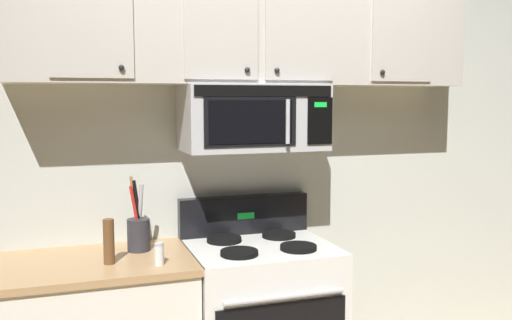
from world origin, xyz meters
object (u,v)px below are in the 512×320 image
Objects in this scene: pepper_mill at (109,242)px; salt_shaker at (159,254)px; utensil_crock_charcoal at (138,231)px; over_range_microwave at (253,117)px.

salt_shaker is at bearing -22.38° from pepper_mill.
salt_shaker is (0.06, -0.28, -0.05)m from utensil_crock_charcoal.
pepper_mill is (-0.16, -0.19, 0.00)m from utensil_crock_charcoal.
utensil_crock_charcoal is (-0.62, -0.01, -0.57)m from over_range_microwave.
utensil_crock_charcoal is at bearing 49.86° from pepper_mill.
over_range_microwave reaches higher than utensil_crock_charcoal.
salt_shaker is at bearing -77.97° from utensil_crock_charcoal.
pepper_mill is at bearing 157.62° from salt_shaker.
pepper_mill is at bearing -165.57° from over_range_microwave.
over_range_microwave is at bearing 27.44° from salt_shaker.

